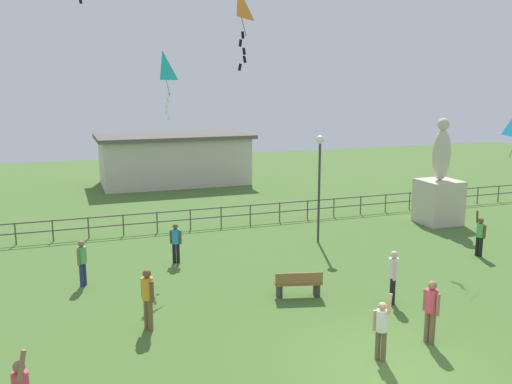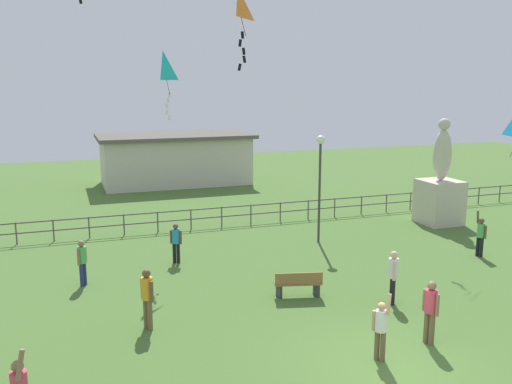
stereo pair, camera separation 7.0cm
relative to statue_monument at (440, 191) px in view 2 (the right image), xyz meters
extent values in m
plane|color=#476B2D|center=(-9.93, -11.11, -1.57)|extent=(80.00, 80.00, 0.00)
cube|color=beige|center=(0.00, 0.00, -0.52)|extent=(1.78, 1.78, 2.11)
ellipsoid|color=beige|center=(0.00, 0.00, 1.74)|extent=(0.90, 0.76, 2.41)
sphere|color=beige|center=(0.00, 0.00, 3.20)|extent=(0.56, 0.56, 0.56)
cylinder|color=#38383D|center=(-6.85, -0.99, 0.54)|extent=(0.10, 0.10, 4.22)
sphere|color=white|center=(-6.85, -0.99, 2.80)|extent=(0.36, 0.36, 0.36)
cube|color=olive|center=(-10.14, -6.33, -1.12)|extent=(1.55, 0.76, 0.06)
cube|color=olive|center=(-10.19, -6.50, -0.90)|extent=(1.47, 0.43, 0.36)
cube|color=#333338|center=(-10.73, -6.18, -1.34)|extent=(0.08, 0.36, 0.45)
cube|color=#333338|center=(-9.56, -6.48, -1.34)|extent=(0.08, 0.36, 0.45)
cylinder|color=black|center=(-1.82, -4.81, -1.18)|extent=(0.13, 0.13, 0.78)
cylinder|color=black|center=(-1.76, -4.95, -1.18)|extent=(0.13, 0.13, 0.78)
cylinder|color=#4CB259|center=(-1.79, -4.88, -0.52)|extent=(0.28, 0.28, 0.55)
sphere|color=brown|center=(-1.79, -4.88, -0.14)|extent=(0.21, 0.21, 0.21)
cylinder|color=brown|center=(-1.81, -4.69, -0.03)|extent=(0.16, 0.13, 0.53)
cylinder|color=brown|center=(-1.72, -5.06, -0.55)|extent=(0.09, 0.09, 0.52)
cylinder|color=brown|center=(-9.86, -10.84, -1.19)|extent=(0.13, 0.13, 0.76)
cylinder|color=brown|center=(-9.96, -10.72, -1.19)|extent=(0.13, 0.13, 0.76)
cylinder|color=white|center=(-9.91, -10.78, -0.54)|extent=(0.28, 0.28, 0.54)
sphere|color=tan|center=(-9.91, -10.78, -0.17)|extent=(0.20, 0.20, 0.20)
cylinder|color=tan|center=(-9.83, -10.95, -0.06)|extent=(0.20, 0.18, 0.52)
cylinder|color=tan|center=(-10.03, -10.63, -0.57)|extent=(0.08, 0.08, 0.51)
cylinder|color=brown|center=(-8.21, -10.51, -1.14)|extent=(0.15, 0.15, 0.86)
cylinder|color=brown|center=(-8.24, -10.35, -1.14)|extent=(0.15, 0.15, 0.86)
cylinder|color=#D83F59|center=(-8.23, -10.43, -0.40)|extent=(0.32, 0.32, 0.61)
sphere|color=#8C6647|center=(-8.23, -10.43, 0.02)|extent=(0.23, 0.23, 0.23)
cylinder|color=#8C6647|center=(-8.18, -10.63, -0.44)|extent=(0.09, 0.09, 0.58)
cylinder|color=#8C6647|center=(-8.27, -10.22, -0.44)|extent=(0.09, 0.09, 0.58)
cylinder|color=brown|center=(-15.02, -7.04, -1.13)|extent=(0.15, 0.15, 0.87)
cylinder|color=brown|center=(-14.94, -7.19, -1.13)|extent=(0.15, 0.15, 0.87)
cylinder|color=orange|center=(-14.98, -7.12, -0.39)|extent=(0.32, 0.32, 0.62)
sphere|color=brown|center=(-14.98, -7.12, 0.04)|extent=(0.23, 0.23, 0.23)
cylinder|color=brown|center=(-15.08, -6.93, -0.43)|extent=(0.10, 0.10, 0.58)
cylinder|color=brown|center=(-14.89, -7.30, -0.43)|extent=(0.10, 0.10, 0.58)
cylinder|color=black|center=(-13.18, -1.70, -1.18)|extent=(0.13, 0.13, 0.77)
cylinder|color=black|center=(-13.05, -1.77, -1.18)|extent=(0.13, 0.13, 0.77)
cylinder|color=#268CBF|center=(-13.11, -1.74, -0.52)|extent=(0.28, 0.28, 0.55)
sphere|color=brown|center=(-13.11, -1.74, -0.15)|extent=(0.21, 0.21, 0.21)
cylinder|color=brown|center=(-13.28, -1.65, -0.56)|extent=(0.08, 0.08, 0.52)
cylinder|color=brown|center=(-12.95, -1.83, -0.56)|extent=(0.08, 0.08, 0.52)
cylinder|color=black|center=(-7.69, -7.91, -1.14)|extent=(0.15, 0.15, 0.85)
cylinder|color=black|center=(-7.62, -7.76, -1.14)|extent=(0.15, 0.15, 0.85)
cylinder|color=white|center=(-7.65, -7.83, -0.42)|extent=(0.31, 0.31, 0.60)
sphere|color=beige|center=(-7.65, -7.83, 0.00)|extent=(0.23, 0.23, 0.23)
cylinder|color=beige|center=(-7.74, -8.02, -0.45)|extent=(0.09, 0.09, 0.57)
cylinder|color=beige|center=(-7.56, -7.65, -0.45)|extent=(0.09, 0.09, 0.57)
sphere|color=#8C6647|center=(-17.96, -11.30, -0.01)|extent=(0.23, 0.23, 0.23)
cylinder|color=#8C6647|center=(-17.90, -11.50, 0.11)|extent=(0.24, 0.20, 0.58)
cylinder|color=navy|center=(-16.57, -3.10, -1.17)|extent=(0.13, 0.13, 0.79)
cylinder|color=navy|center=(-16.48, -2.98, -1.17)|extent=(0.13, 0.13, 0.79)
cylinder|color=#4CB259|center=(-16.52, -3.04, -0.50)|extent=(0.29, 0.29, 0.56)
sphere|color=#8C6647|center=(-16.52, -3.04, -0.11)|extent=(0.21, 0.21, 0.21)
cylinder|color=#8C6647|center=(-16.64, -3.19, -0.53)|extent=(0.09, 0.09, 0.53)
cylinder|color=#8C6647|center=(-16.41, -2.88, -0.53)|extent=(0.09, 0.09, 0.53)
pyramid|color=#19B2B2|center=(-13.14, -0.38, 5.73)|extent=(0.79, 0.75, 1.09)
cylinder|color=#4C381E|center=(-13.05, -0.49, 5.18)|extent=(0.21, 0.24, 1.09)
cube|color=white|center=(-12.95, -0.44, 4.68)|extent=(0.08, 0.04, 0.20)
cube|color=white|center=(-13.01, -0.47, 4.46)|extent=(0.11, 0.03, 0.21)
cube|color=white|center=(-13.07, -0.50, 4.24)|extent=(0.11, 0.05, 0.21)
cube|color=white|center=(-13.08, -0.50, 4.02)|extent=(0.11, 0.03, 0.21)
cube|color=white|center=(-12.99, -0.45, 3.80)|extent=(0.11, 0.05, 0.21)
pyramid|color=orange|center=(-12.07, -6.25, 7.28)|extent=(0.83, 0.91, 0.89)
cylinder|color=#4C381E|center=(-11.98, -6.33, 6.83)|extent=(0.21, 0.18, 0.89)
cube|color=black|center=(-11.95, -6.32, 6.42)|extent=(0.10, 0.01, 0.20)
cube|color=black|center=(-12.03, -6.36, 6.20)|extent=(0.11, 0.02, 0.21)
cube|color=black|center=(-11.91, -6.30, 5.98)|extent=(0.11, 0.03, 0.21)
cube|color=black|center=(-11.89, -6.29, 5.76)|extent=(0.11, 0.04, 0.21)
cube|color=black|center=(-12.06, -6.37, 5.54)|extent=(0.11, 0.05, 0.21)
cube|color=black|center=(-16.16, -4.37, 7.41)|extent=(0.11, 0.04, 0.21)
cylinder|color=#4C4742|center=(-18.95, 2.89, -1.09)|extent=(0.06, 0.06, 0.95)
cylinder|color=#4C4742|center=(-17.48, 2.89, -1.09)|extent=(0.06, 0.06, 0.95)
cylinder|color=#4C4742|center=(-16.02, 2.89, -1.09)|extent=(0.06, 0.06, 0.95)
cylinder|color=#4C4742|center=(-14.53, 2.89, -1.09)|extent=(0.06, 0.06, 0.95)
cylinder|color=#4C4742|center=(-13.03, 2.89, -1.09)|extent=(0.06, 0.06, 0.95)
cylinder|color=#4C4742|center=(-11.50, 2.89, -1.09)|extent=(0.06, 0.06, 0.95)
cylinder|color=#4C4742|center=(-10.02, 2.89, -1.09)|extent=(0.06, 0.06, 0.95)
cylinder|color=#4C4742|center=(-8.57, 2.89, -1.09)|extent=(0.06, 0.06, 0.95)
cylinder|color=#4C4742|center=(-7.05, 2.89, -1.09)|extent=(0.06, 0.06, 0.95)
cylinder|color=#4C4742|center=(-5.55, 2.89, -1.09)|extent=(0.06, 0.06, 0.95)
cylinder|color=#4C4742|center=(-4.09, 2.89, -1.09)|extent=(0.06, 0.06, 0.95)
cylinder|color=#4C4742|center=(-2.55, 2.89, -1.09)|extent=(0.06, 0.06, 0.95)
cylinder|color=#4C4742|center=(-1.06, 2.89, -1.09)|extent=(0.06, 0.06, 0.95)
cylinder|color=#4C4742|center=(0.42, 2.89, -1.09)|extent=(0.06, 0.06, 0.95)
cylinder|color=#4C4742|center=(1.88, 2.89, -1.09)|extent=(0.06, 0.06, 0.95)
cylinder|color=#4C4742|center=(3.41, 2.89, -1.09)|extent=(0.06, 0.06, 0.95)
cylinder|color=#4C4742|center=(4.90, 2.89, -1.09)|extent=(0.06, 0.06, 0.95)
cylinder|color=#4C4742|center=(6.36, 2.89, -1.09)|extent=(0.06, 0.06, 0.95)
cube|color=#4C4742|center=(-9.93, 2.89, -0.66)|extent=(36.00, 0.05, 0.05)
cube|color=#4C4742|center=(-9.93, 2.89, -1.09)|extent=(36.00, 0.05, 0.05)
cube|color=beige|center=(-9.80, 14.89, -0.03)|extent=(9.43, 4.57, 3.07)
cube|color=#59544C|center=(-9.80, 14.89, 1.62)|extent=(10.03, 5.17, 0.24)
camera|label=1|loc=(-17.00, -21.60, 5.13)|focal=39.00mm
camera|label=2|loc=(-16.94, -21.62, 5.13)|focal=39.00mm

